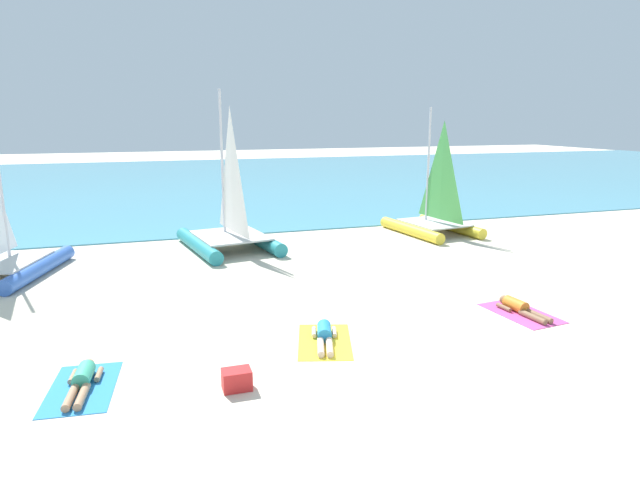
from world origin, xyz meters
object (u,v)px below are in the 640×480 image
at_px(sailboat_teal, 229,226).
at_px(sunbather_left, 82,380).
at_px(towel_right, 521,313).
at_px(cooler_box, 237,379).
at_px(sailboat_yellow, 433,215).
at_px(towel_left, 82,388).
at_px(sunbather_right, 520,307).
at_px(sunbather_middle, 325,335).
at_px(towel_middle, 325,341).

distance_m(sailboat_teal, sunbather_left, 10.29).
bearing_deg(towel_right, cooler_box, -167.33).
xyz_separation_m(sunbather_left, towel_right, (9.74, 0.68, -0.13)).
bearing_deg(cooler_box, sailboat_yellow, 47.09).
distance_m(towel_left, cooler_box, 2.72).
bearing_deg(sailboat_teal, sunbather_left, -123.18).
bearing_deg(sunbather_right, sunbather_left, 178.49).
distance_m(sunbather_right, cooler_box, 7.36).
bearing_deg(sunbather_left, sunbather_right, 10.30).
bearing_deg(sailboat_yellow, towel_left, -149.63).
bearing_deg(cooler_box, towel_left, 161.51).
bearing_deg(sailboat_teal, towel_right, -66.88).
bearing_deg(sunbather_right, sailboat_teal, 117.26).
height_order(sailboat_yellow, sunbather_middle, sailboat_yellow).
xyz_separation_m(sunbather_left, towel_middle, (4.68, 0.55, -0.13)).
height_order(sailboat_yellow, sailboat_teal, sailboat_teal).
xyz_separation_m(sailboat_teal, towel_middle, (0.62, -8.88, -0.83)).
xyz_separation_m(sailboat_yellow, sunbather_middle, (-7.64, -8.97, -0.62)).
bearing_deg(sunbather_left, towel_left, -90.00).
xyz_separation_m(sunbather_middle, sunbather_right, (5.04, 0.14, 0.00)).
xyz_separation_m(towel_left, towel_right, (9.75, 0.75, 0.00)).
relative_size(sailboat_yellow, cooler_box, 10.06).
xyz_separation_m(sailboat_teal, sunbather_left, (-4.06, -9.43, -0.70)).
height_order(sunbather_middle, cooler_box, cooler_box).
relative_size(sunbather_middle, cooler_box, 3.08).
distance_m(towel_left, sunbather_left, 0.14).
relative_size(towel_middle, cooler_box, 3.80).
xyz_separation_m(sailboat_yellow, cooler_box, (-9.77, -10.51, -0.57)).
relative_size(towel_left, sunbather_right, 1.21).
xyz_separation_m(towel_right, sunbather_right, (-0.01, 0.07, 0.13)).
bearing_deg(cooler_box, sunbather_middle, 35.93).
bearing_deg(towel_right, towel_middle, -178.46).
bearing_deg(cooler_box, towel_right, 12.67).
bearing_deg(towel_right, sailboat_teal, 123.01).
bearing_deg(towel_left, sunbather_left, 84.11).
bearing_deg(sailboat_yellow, towel_right, -113.91).
height_order(sailboat_yellow, cooler_box, sailboat_yellow).
distance_m(towel_right, cooler_box, 7.35).
relative_size(sunbather_left, towel_middle, 0.83).
bearing_deg(sunbather_middle, towel_middle, -90.00).
distance_m(sunbather_left, towel_middle, 4.71).
relative_size(towel_left, cooler_box, 3.80).
bearing_deg(towel_left, towel_middle, 7.47).
xyz_separation_m(sailboat_yellow, sailboat_teal, (-8.28, -0.15, 0.08)).
relative_size(sailboat_teal, towel_left, 2.94).
distance_m(towel_left, sunbather_right, 9.77).
height_order(sunbather_left, sunbather_middle, same).
relative_size(sunbather_left, sunbather_middle, 1.02).
height_order(sailboat_teal, sunbather_middle, sailboat_teal).
bearing_deg(towel_right, sunbather_middle, -179.18).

